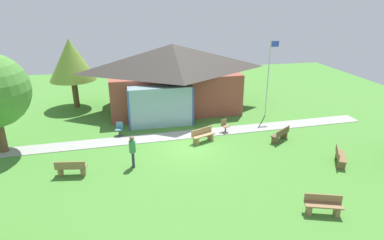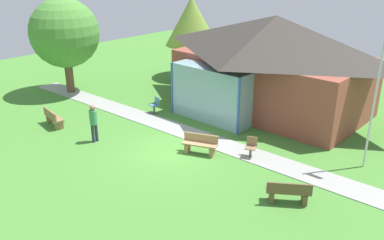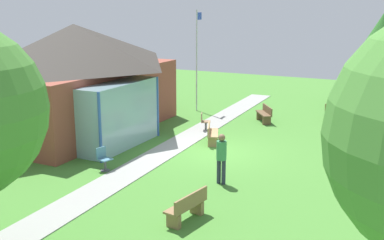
% 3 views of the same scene
% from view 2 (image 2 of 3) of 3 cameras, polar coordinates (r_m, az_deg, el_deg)
% --- Properties ---
extents(ground_plane, '(44.00, 44.00, 0.00)m').
position_cam_2_polar(ground_plane, '(17.86, -2.88, -4.25)').
color(ground_plane, '#478433').
extents(pavilion, '(10.53, 7.41, 5.04)m').
position_cam_2_polar(pavilion, '(22.22, 10.88, 7.84)').
color(pavilion, brown).
rests_on(pavilion, ground_plane).
extents(footpath, '(25.70, 2.07, 0.03)m').
position_cam_2_polar(footpath, '(19.10, 1.09, -2.38)').
color(footpath, '#999993').
rests_on(footpath, ground_plane).
extents(flagpole, '(0.64, 0.08, 5.64)m').
position_cam_2_polar(flagpole, '(16.78, 24.25, 3.47)').
color(flagpole, silver).
rests_on(flagpole, ground_plane).
extents(bench_mid_left, '(1.55, 0.67, 0.84)m').
position_cam_2_polar(bench_mid_left, '(21.36, -18.67, 0.23)').
color(bench_mid_left, olive).
rests_on(bench_mid_left, ground_plane).
extents(bench_rear_near_path, '(1.55, 0.98, 0.84)m').
position_cam_2_polar(bench_rear_near_path, '(17.44, 1.12, -3.44)').
color(bench_rear_near_path, '#9E7A51').
rests_on(bench_rear_near_path, ground_plane).
extents(bench_mid_right, '(1.48, 1.21, 0.84)m').
position_cam_2_polar(bench_mid_right, '(14.46, 13.23, -9.80)').
color(bench_mid_right, brown).
rests_on(bench_mid_right, ground_plane).
extents(patio_chair_west, '(0.53, 0.53, 0.86)m').
position_cam_2_polar(patio_chair_west, '(22.04, -5.15, 2.04)').
color(patio_chair_west, teal).
rests_on(patio_chair_west, ground_plane).
extents(patio_chair_lawn_spare, '(0.57, 0.57, 0.86)m').
position_cam_2_polar(patio_chair_lawn_spare, '(17.32, 8.18, -3.81)').
color(patio_chair_lawn_spare, '#8C6B4C').
rests_on(patio_chair_lawn_spare, ground_plane).
extents(visitor_strolling_lawn, '(0.34, 0.34, 1.74)m').
position_cam_2_polar(visitor_strolling_lawn, '(18.81, -13.49, -0.08)').
color(visitor_strolling_lawn, '#2D3347').
rests_on(visitor_strolling_lawn, ground_plane).
extents(tree_west_hedge, '(4.06, 4.06, 5.66)m').
position_cam_2_polar(tree_west_hedge, '(25.78, -17.25, 11.41)').
color(tree_west_hedge, brown).
rests_on(tree_west_hedge, ground_plane).
extents(tree_behind_pavilion_left, '(3.54, 3.54, 5.41)m').
position_cam_2_polar(tree_behind_pavilion_left, '(28.08, -0.04, 13.51)').
color(tree_behind_pavilion_left, brown).
rests_on(tree_behind_pavilion_left, ground_plane).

